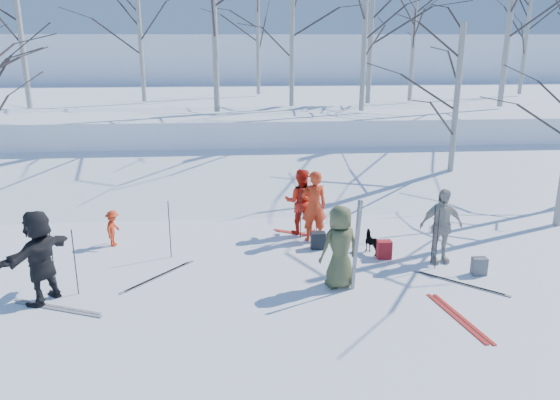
{
  "coord_description": "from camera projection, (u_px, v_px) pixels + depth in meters",
  "views": [
    {
      "loc": [
        -0.94,
        -10.26,
        4.82
      ],
      "look_at": [
        0.0,
        1.5,
        1.3
      ],
      "focal_mm": 35.0,
      "sensor_mm": 36.0,
      "label": 1
    }
  ],
  "objects": [
    {
      "name": "skier_red_seated",
      "position": [
        113.0,
        228.0,
        13.05
      ],
      "size": [
        0.42,
        0.62,
        0.88
      ],
      "primitive_type": "imported",
      "rotation": [
        0.0,
        0.0,
        1.4
      ],
      "color": "red",
      "rests_on": "ground"
    },
    {
      "name": "ski_pair_e",
      "position": [
        310.0,
        235.0,
        13.85
      ],
      "size": [
        1.72,
        2.06,
        0.02
      ],
      "primitive_type": null,
      "rotation": [
        0.0,
        0.0,
        1.11
      ],
      "color": "red",
      "rests_on": "ground"
    },
    {
      "name": "ski_pole_f",
      "position": [
        437.0,
        239.0,
        11.69
      ],
      "size": [
        0.02,
        0.02,
        1.34
      ],
      "primitive_type": "cylinder",
      "color": "black",
      "rests_on": "ground"
    },
    {
      "name": "birch_plateau_c",
      "position": [
        526.0,
        37.0,
        25.62
      ],
      "size": [
        4.3,
        4.3,
        5.29
      ],
      "primitive_type": null,
      "color": "silver",
      "rests_on": "snow_plateau"
    },
    {
      "name": "ski_pair_a",
      "position": [
        57.0,
        308.0,
        10.11
      ],
      "size": [
        1.53,
        2.04,
        0.02
      ],
      "primitive_type": null,
      "rotation": [
        0.0,
        0.0,
        1.18
      ],
      "color": "silver",
      "rests_on": "ground"
    },
    {
      "name": "ski_pair_b",
      "position": [
        159.0,
        276.0,
        11.45
      ],
      "size": [
        2.07,
        2.1,
        0.02
      ],
      "primitive_type": null,
      "rotation": [
        0.0,
        0.0,
        -0.69
      ],
      "color": "silver",
      "rests_on": "ground"
    },
    {
      "name": "skier_grey_west",
      "position": [
        40.0,
        257.0,
        10.15
      ],
      "size": [
        1.24,
        1.74,
        1.81
      ],
      "primitive_type": "imported",
      "rotation": [
        0.0,
        0.0,
        4.24
      ],
      "color": "black",
      "rests_on": "ground"
    },
    {
      "name": "skier_olive_center",
      "position": [
        340.0,
        247.0,
        10.8
      ],
      "size": [
        0.96,
        0.79,
        1.69
      ],
      "primitive_type": "imported",
      "rotation": [
        0.0,
        0.0,
        3.49
      ],
      "color": "#464D2E",
      "rests_on": "ground"
    },
    {
      "name": "ski_pair_d",
      "position": [
        459.0,
        318.0,
        9.76
      ],
      "size": [
        0.88,
        1.97,
        0.02
      ],
      "primitive_type": null,
      "rotation": [
        0.0,
        0.0,
        0.18
      ],
      "color": "red",
      "rests_on": "ground"
    },
    {
      "name": "far_hill",
      "position": [
        246.0,
        72.0,
        46.98
      ],
      "size": [
        90.0,
        30.0,
        6.0
      ],
      "primitive_type": "cube",
      "color": "white",
      "rests_on": "ground"
    },
    {
      "name": "birch_plateau_g",
      "position": [
        258.0,
        38.0,
        25.6
      ],
      "size": [
        4.21,
        4.21,
        5.16
      ],
      "primitive_type": null,
      "color": "silver",
      "rests_on": "snow_plateau"
    },
    {
      "name": "ski_pole_e",
      "position": [
        301.0,
        213.0,
        13.45
      ],
      "size": [
        0.02,
        0.02,
        1.34
      ],
      "primitive_type": "cylinder",
      "color": "black",
      "rests_on": "ground"
    },
    {
      "name": "ski_pole_g",
      "position": [
        75.0,
        262.0,
        10.5
      ],
      "size": [
        0.02,
        0.02,
        1.34
      ],
      "primitive_type": "cylinder",
      "color": "black",
      "rests_on": "ground"
    },
    {
      "name": "birch_plateau_i",
      "position": [
        413.0,
        43.0,
        22.89
      ],
      "size": [
        3.94,
        3.94,
        4.77
      ],
      "primitive_type": null,
      "color": "silver",
      "rests_on": "snow_plateau"
    },
    {
      "name": "ski_pair_c",
      "position": [
        460.0,
        283.0,
        11.13
      ],
      "size": [
        2.09,
        2.1,
        0.02
      ],
      "primitive_type": null,
      "rotation": [
        0.0,
        0.0,
        0.84
      ],
      "color": "silver",
      "rests_on": "ground"
    },
    {
      "name": "backpack_dark",
      "position": [
        318.0,
        240.0,
        12.94
      ],
      "size": [
        0.34,
        0.24,
        0.4
      ],
      "primitive_type": "cube",
      "color": "black",
      "rests_on": "ground"
    },
    {
      "name": "upright_ski_left",
      "position": [
        356.0,
        246.0,
        10.56
      ],
      "size": [
        0.11,
        0.17,
        1.9
      ],
      "primitive_type": "cube",
      "rotation": [
        0.07,
        0.0,
        0.3
      ],
      "color": "silver",
      "rests_on": "ground"
    },
    {
      "name": "birch_plateau_j",
      "position": [
        214.0,
        7.0,
        19.09
      ],
      "size": [
        5.71,
        5.71,
        7.31
      ],
      "primitive_type": null,
      "color": "silver",
      "rests_on": "snow_plateau"
    },
    {
      "name": "dog",
      "position": [
        374.0,
        242.0,
        12.64
      ],
      "size": [
        0.54,
        0.68,
        0.52
      ],
      "primitive_type": "imported",
      "rotation": [
        0.0,
        0.0,
        3.65
      ],
      "color": "black",
      "rests_on": "ground"
    },
    {
      "name": "skier_red_north",
      "position": [
        314.0,
        206.0,
        13.29
      ],
      "size": [
        0.69,
        0.5,
        1.76
      ],
      "primitive_type": "imported",
      "rotation": [
        0.0,
        0.0,
        3.26
      ],
      "color": "red",
      "rests_on": "ground"
    },
    {
      "name": "snow_ramp",
      "position": [
        267.0,
        186.0,
        17.9
      ],
      "size": [
        70.0,
        9.49,
        4.12
      ],
      "primitive_type": "cube",
      "rotation": [
        0.3,
        0.0,
        0.0
      ],
      "color": "white",
      "rests_on": "ground"
    },
    {
      "name": "birch_plateau_f",
      "position": [
        364.0,
        36.0,
        19.62
      ],
      "size": [
        4.37,
        4.37,
        5.38
      ],
      "primitive_type": null,
      "color": "silver",
      "rests_on": "snow_plateau"
    },
    {
      "name": "ski_pole_a",
      "position": [
        317.0,
        212.0,
        13.55
      ],
      "size": [
        0.02,
        0.02,
        1.34
      ],
      "primitive_type": "cylinder",
      "color": "black",
      "rests_on": "ground"
    },
    {
      "name": "ground",
      "position": [
        286.0,
        281.0,
        11.25
      ],
      "size": [
        120.0,
        120.0,
        0.0
      ],
      "primitive_type": "plane",
      "color": "white",
      "rests_on": "ground"
    },
    {
      "name": "birch_edge_e",
      "position": [
        456.0,
        110.0,
        17.07
      ],
      "size": [
        4.29,
        4.29,
        5.27
      ],
      "primitive_type": null,
      "color": "silver",
      "rests_on": "ground"
    },
    {
      "name": "birch_plateau_a",
      "position": [
        511.0,
        7.0,
        20.55
      ],
      "size": [
        5.81,
        5.81,
        7.44
      ],
      "primitive_type": null,
      "color": "silver",
      "rests_on": "snow_plateau"
    },
    {
      "name": "ski_pole_c",
      "position": [
        170.0,
        229.0,
        12.29
      ],
      "size": [
        0.02,
        0.02,
        1.34
      ],
      "primitive_type": "cylinder",
      "color": "black",
      "rests_on": "ground"
    },
    {
      "name": "ski_pole_b",
      "position": [
        433.0,
        235.0,
        11.93
      ],
      "size": [
        0.02,
        0.02,
        1.34
      ],
      "primitive_type": "cylinder",
      "color": "black",
      "rests_on": "ground"
    },
    {
      "name": "backpack_grey",
      "position": [
        479.0,
        266.0,
        11.51
      ],
      "size": [
        0.3,
        0.2,
        0.38
      ],
      "primitive_type": "cube",
      "color": "#595C61",
      "rests_on": "ground"
    },
    {
      "name": "backpack_red",
      "position": [
        384.0,
        250.0,
        12.36
      ],
      "size": [
        0.32,
        0.22,
        0.42
      ],
      "primitive_type": "cube",
      "color": "maroon",
      "rests_on": "ground"
    },
    {
      "name": "snow_plateau",
      "position": [
        255.0,
        117.0,
        27.2
      ],
      "size": [
        70.0,
        18.0,
        2.2
      ],
      "primitive_type": "cube",
      "color": "white",
      "rests_on": "ground"
    },
    {
      "name": "birch_plateau_h",
      "position": [
        292.0,
        37.0,
        20.98
      ],
      "size": [
        4.31,
        4.31,
        5.29
      ],
      "primitive_type": null,
      "color": "silver",
      "rests_on": "snow_plateau"
    },
    {
      "name": "skier_cream_east",
      "position": [
        441.0,
        226.0,
        11.99
      ],
      "size": [
        1.03,
        0.51,
        1.69
      ],
      "primitive_type": "imported",
      "rotation": [
        0.0,
        0.0,
        0.1
      ],
      "color": "beige",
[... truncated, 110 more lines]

